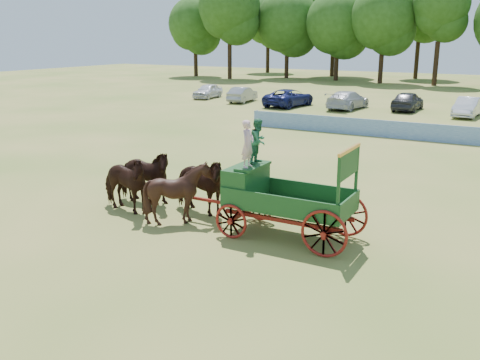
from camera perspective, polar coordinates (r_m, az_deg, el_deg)
name	(u,v)px	position (r m, az deg, el deg)	size (l,w,h in m)	color
ground	(394,253)	(16.13, 16.08, -7.46)	(160.00, 160.00, 0.00)	#A88D4C
horse_lead_left	(123,184)	(19.15, -12.35, -0.37)	(1.12, 2.45, 2.07)	black
horse_lead_right	(143,177)	(19.95, -10.28, 0.37)	(1.12, 2.45, 2.07)	black
horse_wheel_left	(179,193)	(17.69, -6.49, -1.38)	(1.67, 1.88, 2.07)	black
horse_wheel_right	(198,185)	(18.56, -4.52, -0.55)	(1.12, 2.45, 2.07)	black
farm_dray	(269,186)	(16.53, 3.07, -0.61)	(6.00, 2.00, 3.60)	maroon
sponsor_banner	(453,134)	(33.35, 21.79, 4.53)	(26.00, 0.08, 1.05)	#1B4F94
parked_cars	(412,104)	(45.64, 17.86, 7.75)	(42.23, 7.56, 1.60)	silver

